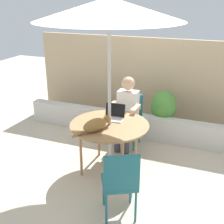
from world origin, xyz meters
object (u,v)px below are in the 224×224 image
Objects in this scene: patio_table at (109,127)px; cat at (96,124)px; chair_empty at (120,180)px; laptop at (114,114)px; potted_plant_near_fence at (163,110)px; chair_occupied at (129,115)px; person_seated at (127,109)px; patio_umbrella at (109,9)px.

cat is at bearing -109.54° from patio_table.
chair_empty is 1.34m from laptop.
potted_plant_near_fence is at bearing 90.85° from chair_empty.
chair_empty is 2.42m from potted_plant_near_fence.
chair_empty is at bearing -74.62° from chair_occupied.
patio_table is 1.28× the size of chair_empty.
patio_table is 0.26m from laptop.
cat is at bearing -108.56° from potted_plant_near_fence.
chair_occupied is 0.23m from person_seated.
cat reaches higher than patio_table.
potted_plant_near_fence is (0.48, 0.69, -0.20)m from person_seated.
patio_table is at bearing -90.00° from chair_occupied.
person_seated is 3.93× the size of laptop.
patio_table is 1.55m from potted_plant_near_fence.
person_seated is 1.43× the size of potted_plant_near_fence.
cat reaches higher than potted_plant_near_fence.
potted_plant_near_fence is (0.57, 1.71, -0.33)m from cat.
chair_occupied is at bearing 88.99° from laptop.
chair_empty is 1.50× the size of cat.
chair_empty is 1.82m from person_seated.
patio_umbrella is 2.85× the size of potted_plant_near_fence.
person_seated is 0.55m from laptop.
person_seated reaches higher than cat.
cat is (-0.09, -1.18, 0.30)m from chair_occupied.
person_seated is (0.00, -0.16, 0.17)m from chair_occupied.
person_seated is (0.00, 0.77, 0.01)m from patio_table.
laptop reaches higher than potted_plant_near_fence.
person_seated is at bearing -125.10° from potted_plant_near_fence.
laptop is at bearing -91.01° from chair_occupied.
chair_occupied is 1.00× the size of chair_empty.
chair_empty reaches higher than potted_plant_near_fence.
patio_table is at bearing -86.93° from laptop.
patio_table is 1.63m from patio_umbrella.
patio_table is 0.47× the size of patio_umbrella.
patio_table is at bearing 70.46° from cat.
person_seated is 1.03m from cat.
patio_table is 0.93× the size of person_seated.
potted_plant_near_fence is at bearing 71.61° from patio_umbrella.
patio_umbrella is at bearing -90.00° from chair_occupied.
potted_plant_near_fence reaches higher than patio_table.
cat is at bearing -95.04° from person_seated.
chair_occupied reaches higher than patio_table.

